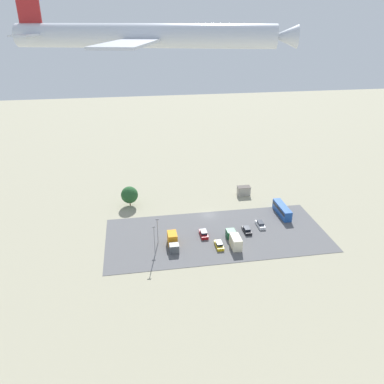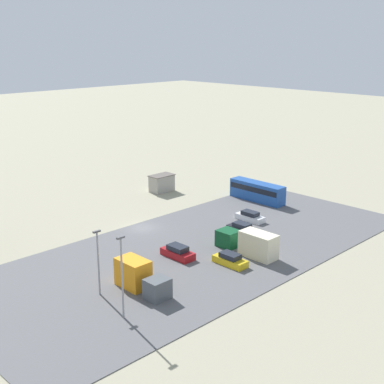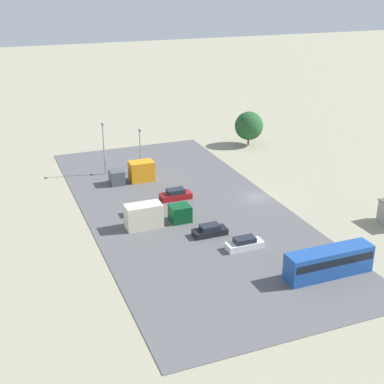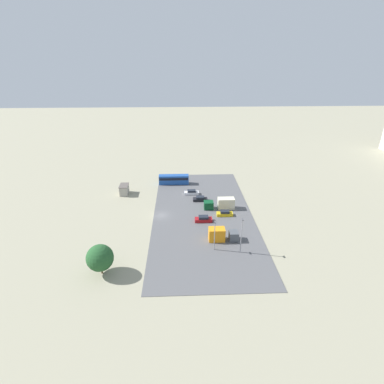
{
  "view_description": "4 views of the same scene",
  "coord_description": "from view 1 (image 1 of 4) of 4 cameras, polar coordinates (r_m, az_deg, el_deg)",
  "views": [
    {
      "loc": [
        22.12,
        102.24,
        57.47
      ],
      "look_at": [
        9.73,
        26.75,
        21.4
      ],
      "focal_mm": 35.0,
      "sensor_mm": 36.0,
      "label": 1
    },
    {
      "loc": [
        47.68,
        58.75,
        27.55
      ],
      "look_at": [
        -0.39,
        10.18,
        7.67
      ],
      "focal_mm": 50.0,
      "sensor_mm": 36.0,
      "label": 2
    },
    {
      "loc": [
        -66.18,
        36.96,
        31.84
      ],
      "look_at": [
        -3.11,
        11.97,
        3.9
      ],
      "focal_mm": 50.0,
      "sensor_mm": 36.0,
      "label": 3
    },
    {
      "loc": [
        75.31,
        5.81,
        41.55
      ],
      "look_at": [
        0.24,
        8.85,
        7.35
      ],
      "focal_mm": 28.0,
      "sensor_mm": 36.0,
      "label": 4
    }
  ],
  "objects": [
    {
      "name": "light_pole_lot_centre",
      "position": [
        98.27,
        -5.76,
        -7.23
      ],
      "size": [
        0.9,
        0.28,
        8.8
      ],
      "color": "gray",
      "rests_on": "ground"
    },
    {
      "name": "ground_plane",
      "position": [
        119.35,
        2.53,
        -3.57
      ],
      "size": [
        400.0,
        400.0,
        0.0
      ],
      "primitive_type": "plane",
      "color": "gray"
    },
    {
      "name": "parked_truck_1",
      "position": [
        104.59,
        6.46,
        -7.24
      ],
      "size": [
        2.49,
        9.0,
        3.29
      ],
      "rotation": [
        0.0,
        0.0,
        3.14
      ],
      "color": "#0C4723",
      "rests_on": "ground"
    },
    {
      "name": "parked_car_3",
      "position": [
        108.25,
        1.79,
        -6.37
      ],
      "size": [
        1.98,
        4.73,
        1.62
      ],
      "color": "maroon",
      "rests_on": "ground"
    },
    {
      "name": "parking_lot_surface",
      "position": [
        109.26,
        3.8,
        -6.53
      ],
      "size": [
        63.48,
        28.08,
        0.08
      ],
      "color": "#565659",
      "rests_on": "ground"
    },
    {
      "name": "light_pole_lot_edge",
      "position": [
        103.7,
        -5.28,
        -5.75
      ],
      "size": [
        0.9,
        0.28,
        7.53
      ],
      "color": "gray",
      "rests_on": "ground"
    },
    {
      "name": "parked_car_1",
      "position": [
        114.75,
        10.36,
        -4.87
      ],
      "size": [
        1.8,
        4.72,
        1.49
      ],
      "color": "silver",
      "rests_on": "ground"
    },
    {
      "name": "shed_building",
      "position": [
        133.29,
        7.88,
        0.2
      ],
      "size": [
        4.57,
        2.76,
        3.14
      ],
      "color": "#9E998E",
      "rests_on": "ground"
    },
    {
      "name": "parked_car_0",
      "position": [
        103.66,
        4.14,
        -8.03
      ],
      "size": [
        1.85,
        4.57,
        1.51
      ],
      "rotation": [
        0.0,
        0.0,
        3.14
      ],
      "color": "gold",
      "rests_on": "ground"
    },
    {
      "name": "parked_car_2",
      "position": [
        111.23,
        8.35,
        -5.76
      ],
      "size": [
        1.9,
        4.5,
        1.45
      ],
      "color": "black",
      "rests_on": "ground"
    },
    {
      "name": "parked_truck_0",
      "position": [
        103.49,
        -2.94,
        -7.48
      ],
      "size": [
        2.53,
        7.24,
        3.29
      ],
      "color": "#4C5156",
      "rests_on": "ground"
    },
    {
      "name": "tree_near_shed",
      "position": [
        125.29,
        -9.51,
        -0.43
      ],
      "size": [
        5.6,
        5.6,
        6.73
      ],
      "color": "brown",
      "rests_on": "ground"
    },
    {
      "name": "airplane",
      "position": [
        60.61,
        -6.37,
        22.56
      ],
      "size": [
        41.59,
        35.53,
        9.31
      ],
      "rotation": [
        0.0,
        0.0,
        1.31
      ],
      "color": "silver"
    },
    {
      "name": "bus",
      "position": [
        122.15,
        13.56,
        -2.62
      ],
      "size": [
        2.49,
        10.46,
        3.25
      ],
      "color": "#1E4C9E",
      "rests_on": "ground"
    }
  ]
}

